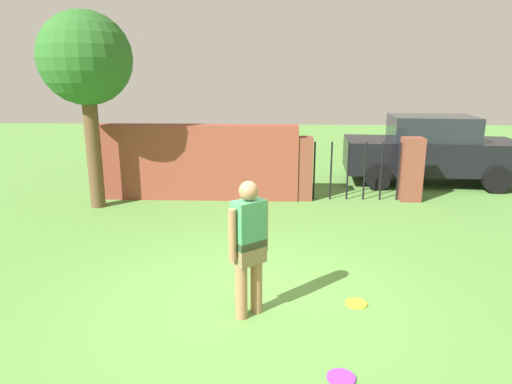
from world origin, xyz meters
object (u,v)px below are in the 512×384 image
Objects in this scene: person at (249,243)px; frisbee_yellow at (356,303)px; tree at (86,62)px; car at (430,150)px; frisbee_purple at (341,378)px.

frisbee_yellow is (1.31, 0.30, -0.89)m from person.
tree is 14.63× the size of frisbee_yellow.
person is 6.00× the size of frisbee_yellow.
car is at bearing 17.60° from tree.
tree is 7.64m from frisbee_purple.
tree is 14.63× the size of frisbee_purple.
person is 8.00m from car.
frisbee_purple and frisbee_yellow have the same top height.
frisbee_purple is (0.92, -1.14, -0.89)m from person.
car is at bearing 67.49° from frisbee_purple.
tree is 6.93m from frisbee_yellow.
frisbee_yellow is at bearing 152.63° from person.
frisbee_yellow is (-2.91, -6.50, -0.85)m from car.
frisbee_purple is (-3.29, -7.94, -0.85)m from car.
person is at bearing -51.69° from tree.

